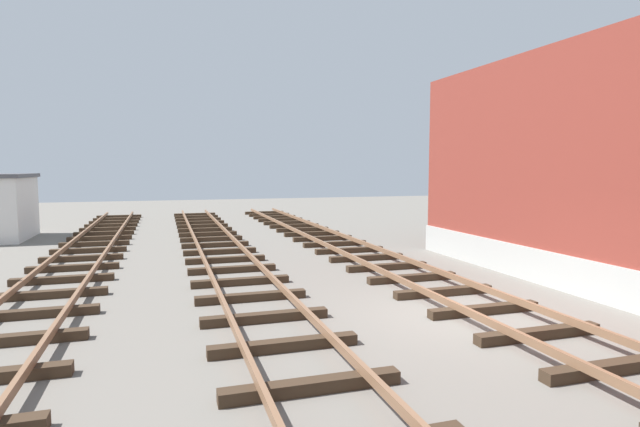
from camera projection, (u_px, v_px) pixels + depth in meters
The scene contains 3 objects.
ground_plane at pixel (462, 316), 10.22m from camera, with size 80.00×80.00×0.00m, color slate.
track_near_building at pixel (484, 308), 10.36m from camera, with size 2.50×48.83×0.32m.
track_centre at pixel (274, 328), 9.05m from camera, with size 2.50×48.83×0.32m.
Camera 1 is at (-5.72, -8.68, 3.00)m, focal length 28.27 mm.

